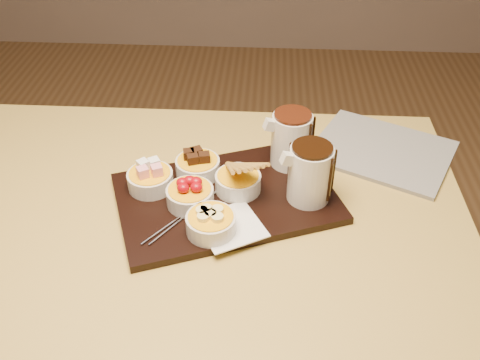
# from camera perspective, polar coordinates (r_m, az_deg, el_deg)

# --- Properties ---
(dining_table) EXTENTS (1.20, 0.80, 0.75)m
(dining_table) POSITION_cam_1_polar(r_m,az_deg,el_deg) (1.23, -5.20, -6.19)
(dining_table) COLOR #BB9D45
(dining_table) RESTS_ON ground
(serving_board) EXTENTS (0.54, 0.44, 0.02)m
(serving_board) POSITION_cam_1_polar(r_m,az_deg,el_deg) (1.16, -1.48, -1.93)
(serving_board) COLOR black
(serving_board) RESTS_ON dining_table
(napkin) EXTENTS (0.16, 0.16, 0.00)m
(napkin) POSITION_cam_1_polar(r_m,az_deg,el_deg) (1.08, -1.02, -4.96)
(napkin) COLOR white
(napkin) RESTS_ON serving_board
(bowl_marshmallows) EXTENTS (0.10, 0.10, 0.04)m
(bowl_marshmallows) POSITION_cam_1_polar(r_m,az_deg,el_deg) (1.18, -9.53, -0.03)
(bowl_marshmallows) COLOR beige
(bowl_marshmallows) RESTS_ON serving_board
(bowl_cake) EXTENTS (0.10, 0.10, 0.04)m
(bowl_cake) POSITION_cam_1_polar(r_m,az_deg,el_deg) (1.21, -4.52, 1.36)
(bowl_cake) COLOR beige
(bowl_cake) RESTS_ON serving_board
(bowl_strawberries) EXTENTS (0.10, 0.10, 0.04)m
(bowl_strawberries) POSITION_cam_1_polar(r_m,az_deg,el_deg) (1.13, -5.34, -1.77)
(bowl_strawberries) COLOR beige
(bowl_strawberries) RESTS_ON serving_board
(bowl_biscotti) EXTENTS (0.10, 0.10, 0.04)m
(bowl_biscotti) POSITION_cam_1_polar(r_m,az_deg,el_deg) (1.16, -0.21, -0.28)
(bowl_biscotti) COLOR beige
(bowl_biscotti) RESTS_ON serving_board
(bowl_bananas) EXTENTS (0.10, 0.10, 0.04)m
(bowl_bananas) POSITION_cam_1_polar(r_m,az_deg,el_deg) (1.06, -3.11, -4.70)
(bowl_bananas) COLOR beige
(bowl_bananas) RESTS_ON serving_board
(pitcher_dark_chocolate) EXTENTS (0.12, 0.12, 0.13)m
(pitcher_dark_chocolate) POSITION_cam_1_polar(r_m,az_deg,el_deg) (1.12, 7.46, 0.64)
(pitcher_dark_chocolate) COLOR silver
(pitcher_dark_chocolate) RESTS_ON serving_board
(pitcher_milk_chocolate) EXTENTS (0.12, 0.12, 0.13)m
(pitcher_milk_chocolate) POSITION_cam_1_polar(r_m,az_deg,el_deg) (1.22, 5.48, 4.27)
(pitcher_milk_chocolate) COLOR silver
(pitcher_milk_chocolate) RESTS_ON serving_board
(fondue_skewers) EXTENTS (0.23, 0.18, 0.01)m
(fondue_skewers) POSITION_cam_1_polar(r_m,az_deg,el_deg) (1.12, -5.51, -3.25)
(fondue_skewers) COLOR silver
(fondue_skewers) RESTS_ON serving_board
(newspaper) EXTENTS (0.40, 0.37, 0.01)m
(newspaper) POSITION_cam_1_polar(r_m,az_deg,el_deg) (1.36, 14.90, 3.05)
(newspaper) COLOR beige
(newspaper) RESTS_ON dining_table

